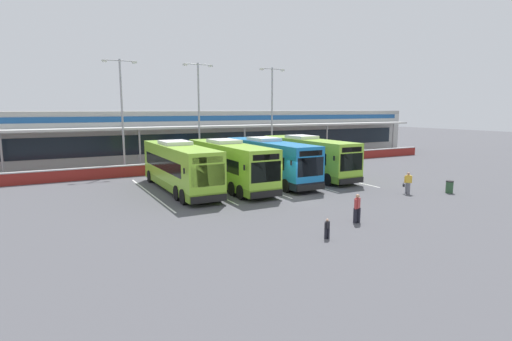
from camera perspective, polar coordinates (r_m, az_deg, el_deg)
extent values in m
plane|color=#4C4C51|center=(28.58, 4.65, -3.83)|extent=(200.00, 200.00, 0.00)
cube|color=#B7B7B2|center=(52.75, -11.48, 4.82)|extent=(70.00, 10.00, 5.50)
cube|color=#19232D|center=(48.01, -9.72, 3.95)|extent=(66.00, 0.08, 2.20)
cube|color=navy|center=(47.85, -9.81, 7.35)|extent=(68.00, 0.08, 0.60)
cube|color=beige|center=(46.49, -9.20, 6.16)|extent=(67.00, 3.00, 0.24)
cube|color=gray|center=(52.64, -11.58, 8.07)|extent=(70.00, 10.00, 0.50)
cylinder|color=#999999|center=(43.03, -32.66, 1.88)|extent=(0.20, 0.20, 4.20)
cylinder|color=#999999|center=(43.82, -16.30, 3.02)|extent=(0.20, 0.20, 4.20)
cylinder|color=#999999|center=(47.93, -1.63, 3.83)|extent=(0.20, 0.20, 4.20)
cylinder|color=#999999|center=(54.60, 10.12, 4.30)|extent=(0.20, 0.20, 4.20)
cylinder|color=#999999|center=(63.03, 19.03, 4.54)|extent=(0.20, 0.20, 4.20)
cube|color=maroon|center=(41.22, -6.34, 0.73)|extent=(60.00, 0.36, 1.00)
cube|color=#B2B2B2|center=(41.15, -6.35, 1.49)|extent=(60.00, 0.40, 0.10)
cube|color=#8CC633|center=(31.05, -10.91, 0.62)|extent=(2.55, 12.00, 3.19)
cube|color=olive|center=(31.26, -10.84, -1.76)|extent=(2.57, 12.02, 0.56)
cube|color=black|center=(31.40, -11.14, 1.15)|extent=(2.58, 9.60, 0.96)
cube|color=black|center=(25.47, -6.90, -0.72)|extent=(2.31, 0.10, 1.40)
cube|color=black|center=(25.32, -6.94, 1.51)|extent=(2.05, 0.08, 0.40)
cube|color=silver|center=(31.81, -11.54, 3.94)|extent=(2.05, 2.80, 0.28)
cube|color=black|center=(25.66, -6.75, -4.06)|extent=(2.45, 0.16, 0.44)
cube|color=black|center=(26.29, -4.24, 0.39)|extent=(0.08, 0.12, 0.36)
cube|color=black|center=(25.26, -10.28, -0.07)|extent=(0.08, 0.12, 0.36)
cylinder|color=black|center=(35.95, -11.22, -0.53)|extent=(0.32, 1.04, 1.04)
cylinder|color=black|center=(35.34, -14.93, -0.81)|extent=(0.32, 1.04, 1.04)
cylinder|color=black|center=(28.70, -6.63, -2.75)|extent=(0.32, 1.04, 1.04)
cylinder|color=black|center=(27.93, -11.20, -3.18)|extent=(0.32, 1.04, 1.04)
cylinder|color=black|center=(27.43, -5.55, -3.27)|extent=(0.32, 1.04, 1.04)
cylinder|color=black|center=(26.62, -10.31, -3.74)|extent=(0.32, 1.04, 1.04)
cube|color=#8CC633|center=(32.02, -3.84, 1.00)|extent=(2.55, 12.00, 3.19)
cube|color=olive|center=(32.22, -3.82, -1.31)|extent=(2.57, 12.02, 0.56)
cube|color=black|center=(32.35, -4.14, 1.52)|extent=(2.58, 9.60, 0.96)
cube|color=black|center=(26.75, 1.43, -0.20)|extent=(2.31, 0.10, 1.40)
cube|color=black|center=(26.60, 1.45, 1.92)|extent=(2.05, 0.08, 0.40)
cube|color=silver|center=(32.74, -4.60, 4.22)|extent=(2.05, 2.80, 0.28)
cube|color=black|center=(26.93, 1.54, -3.39)|extent=(2.45, 0.16, 0.44)
cube|color=black|center=(27.73, 3.69, 0.83)|extent=(0.08, 0.12, 0.36)
cube|color=black|center=(26.32, -1.70, 0.42)|extent=(0.08, 0.12, 0.36)
cylinder|color=black|center=(36.86, -5.09, -0.17)|extent=(0.32, 1.04, 1.04)
cylinder|color=black|center=(36.01, -8.58, -0.44)|extent=(0.32, 1.04, 1.04)
cylinder|color=black|center=(29.95, 0.81, -2.21)|extent=(0.32, 1.04, 1.04)
cylinder|color=black|center=(28.89, -3.35, -2.63)|extent=(0.32, 1.04, 1.04)
cylinder|color=black|center=(28.76, 2.16, -2.67)|extent=(0.32, 1.04, 1.04)
cylinder|color=black|center=(27.65, -2.12, -3.14)|extent=(0.32, 1.04, 1.04)
cube|color=#1972B7|center=(34.32, 1.95, 1.54)|extent=(2.55, 12.00, 3.19)
cube|color=black|center=(34.51, 1.94, -0.63)|extent=(2.57, 12.02, 0.56)
cube|color=black|center=(34.63, 1.62, 2.01)|extent=(2.58, 9.60, 0.96)
cube|color=black|center=(29.36, 7.80, 0.52)|extent=(2.31, 0.10, 1.40)
cube|color=black|center=(29.22, 7.85, 2.46)|extent=(2.05, 0.08, 0.40)
cube|color=silver|center=(35.01, 1.14, 4.54)|extent=(2.05, 2.80, 0.28)
cube|color=black|center=(29.52, 7.86, -2.39)|extent=(2.45, 0.16, 0.44)
cube|color=black|center=(30.45, 9.64, 1.44)|extent=(0.08, 0.12, 0.36)
cube|color=black|center=(28.77, 5.06, 1.10)|extent=(0.08, 0.12, 0.36)
cylinder|color=black|center=(39.06, 0.07, 0.37)|extent=(0.32, 1.04, 1.04)
cylinder|color=black|center=(38.00, -3.11, 0.12)|extent=(0.32, 1.04, 1.04)
cylinder|color=black|center=(32.49, 6.60, -1.40)|extent=(0.32, 1.04, 1.04)
cylinder|color=black|center=(31.21, 3.00, -1.77)|extent=(0.32, 1.04, 1.04)
cylinder|color=black|center=(31.37, 8.06, -1.79)|extent=(0.32, 1.04, 1.04)
cylinder|color=black|center=(30.04, 4.38, -2.20)|extent=(0.32, 1.04, 1.04)
cube|color=#8CC633|center=(37.29, 7.39, 2.05)|extent=(2.55, 12.00, 3.19)
cube|color=olive|center=(37.46, 7.35, 0.05)|extent=(2.57, 12.02, 0.56)
cube|color=black|center=(37.58, 7.04, 2.48)|extent=(2.58, 9.60, 0.96)
cube|color=black|center=(32.66, 13.47, 1.19)|extent=(2.31, 0.10, 1.40)
cube|color=black|center=(32.54, 13.54, 2.93)|extent=(2.05, 0.08, 0.40)
cube|color=silver|center=(37.94, 6.56, 4.81)|extent=(2.05, 2.80, 0.28)
cube|color=black|center=(32.80, 13.50, -1.43)|extent=(2.45, 0.16, 0.44)
cube|color=black|center=(33.85, 14.94, 1.99)|extent=(0.08, 0.12, 0.36)
cube|color=black|center=(31.94, 11.12, 1.73)|extent=(0.08, 0.12, 0.36)
cylinder|color=black|center=(41.90, 5.02, 0.91)|extent=(0.32, 1.04, 1.04)
cylinder|color=black|center=(40.65, 2.20, 0.70)|extent=(0.32, 1.04, 1.04)
cylinder|color=black|center=(35.71, 11.89, -0.61)|extent=(0.32, 1.04, 1.04)
cylinder|color=black|center=(34.23, 8.83, -0.93)|extent=(0.32, 1.04, 1.04)
cylinder|color=black|center=(34.66, 13.38, -0.94)|extent=(0.32, 1.04, 1.04)
cylinder|color=black|center=(33.14, 10.28, -1.28)|extent=(0.32, 1.04, 1.04)
cube|color=silver|center=(30.80, -14.94, -3.18)|extent=(0.14, 13.00, 0.01)
cube|color=silver|center=(31.99, -7.60, -2.52)|extent=(0.14, 13.00, 0.01)
cube|color=silver|center=(33.66, -0.90, -1.88)|extent=(0.14, 13.00, 0.01)
cube|color=silver|center=(35.76, 5.09, -1.28)|extent=(0.14, 13.00, 0.01)
cube|color=silver|center=(38.20, 10.37, -0.75)|extent=(0.14, 13.00, 0.01)
cube|color=slate|center=(31.66, 20.75, -2.37)|extent=(0.22, 0.23, 0.84)
cube|color=slate|center=(31.57, 21.07, -2.41)|extent=(0.22, 0.23, 0.84)
cube|color=gold|center=(31.49, 20.98, -1.14)|extent=(0.40, 0.39, 0.56)
cube|color=gold|center=(31.46, 20.58, -1.18)|extent=(0.13, 0.13, 0.54)
cube|color=gold|center=(31.53, 21.37, -1.20)|extent=(0.13, 0.13, 0.54)
sphere|color=tan|center=(31.43, 21.02, -0.44)|extent=(0.22, 0.22, 0.22)
cube|color=black|center=(31.55, 20.41, -2.00)|extent=(0.27, 0.29, 0.22)
cylinder|color=black|center=(31.52, 20.42, -1.67)|extent=(0.02, 0.02, 0.16)
cube|color=black|center=(22.73, 14.04, -6.28)|extent=(0.20, 0.22, 0.84)
cube|color=black|center=(22.83, 14.47, -6.23)|extent=(0.20, 0.22, 0.84)
cube|color=#B23838|center=(22.61, 14.32, -4.54)|extent=(0.40, 0.35, 0.56)
cube|color=#B23838|center=(22.41, 14.11, -4.72)|extent=(0.12, 0.13, 0.54)
cube|color=#B23838|center=(22.81, 14.53, -4.51)|extent=(0.12, 0.13, 0.54)
sphere|color=tan|center=(22.52, 14.36, -3.58)|extent=(0.22, 0.22, 0.22)
cube|color=black|center=(19.78, 9.96, -8.90)|extent=(0.11, 0.13, 0.52)
cube|color=black|center=(19.81, 10.31, -8.88)|extent=(0.11, 0.13, 0.52)
cube|color=black|center=(19.67, 10.17, -7.69)|extent=(0.23, 0.18, 0.35)
cube|color=black|center=(19.57, 9.91, -7.81)|extent=(0.07, 0.07, 0.33)
cube|color=black|center=(19.77, 10.42, -7.66)|extent=(0.07, 0.07, 0.33)
sphere|color=tan|center=(19.60, 10.19, -7.01)|extent=(0.14, 0.14, 0.14)
cylinder|color=#9E9EA3|center=(41.46, -18.61, 7.32)|extent=(0.20, 0.20, 11.00)
cylinder|color=#9E9EA3|center=(41.71, -18.98, 14.68)|extent=(2.80, 0.10, 0.10)
cube|color=silver|center=(41.48, -20.94, 14.47)|extent=(0.44, 0.28, 0.20)
cube|color=silver|center=(41.96, -17.03, 14.59)|extent=(0.44, 0.28, 0.20)
cylinder|color=#9E9EA3|center=(42.93, -8.17, 7.71)|extent=(0.20, 0.20, 11.00)
cylinder|color=#9E9EA3|center=(43.17, -8.33, 14.83)|extent=(2.80, 0.10, 0.10)
cube|color=silver|center=(42.70, -10.15, 14.72)|extent=(0.44, 0.28, 0.20)
cube|color=silver|center=(43.66, -6.54, 14.66)|extent=(0.44, 0.28, 0.20)
cylinder|color=#9E9EA3|center=(47.24, 2.30, 7.88)|extent=(0.20, 0.20, 11.00)
cylinder|color=#9E9EA3|center=(47.46, 2.34, 14.35)|extent=(2.80, 0.10, 0.10)
cube|color=silver|center=(46.76, 0.82, 14.32)|extent=(0.44, 0.28, 0.20)
cube|color=silver|center=(48.18, 3.82, 14.14)|extent=(0.44, 0.28, 0.20)
cylinder|color=#2D5133|center=(33.17, 25.98, -2.19)|extent=(0.52, 0.52, 0.85)
cylinder|color=black|center=(33.10, 26.03, -1.40)|extent=(0.54, 0.54, 0.08)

